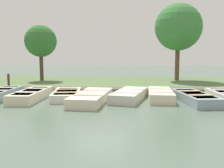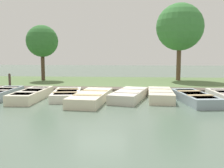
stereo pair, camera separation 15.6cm
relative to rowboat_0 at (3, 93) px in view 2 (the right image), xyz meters
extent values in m
plane|color=#566B5B|center=(-0.71, 4.58, -0.22)|extent=(80.00, 80.00, 0.00)
cube|color=#567042|center=(-5.71, 4.58, -0.12)|extent=(8.00, 24.00, 0.19)
cube|color=#51473D|center=(-2.14, 4.58, -0.10)|extent=(1.02, 14.27, 0.25)
cube|color=#8C9EA8|center=(0.00, 0.00, -0.01)|extent=(2.69, 1.14, 0.42)
cube|color=#4C709E|center=(0.00, 0.00, 0.18)|extent=(2.21, 0.90, 0.03)
cube|color=beige|center=(-0.50, -0.02, 0.21)|extent=(0.31, 0.95, 0.03)
cube|color=beige|center=(0.31, 1.53, -0.01)|extent=(3.34, 1.08, 0.42)
cube|color=#994C33|center=(0.31, 1.53, 0.18)|extent=(2.74, 0.84, 0.03)
cube|color=beige|center=(0.94, 1.54, 0.21)|extent=(0.35, 0.94, 0.03)
cube|color=beige|center=(-0.32, 1.52, 0.21)|extent=(0.35, 0.94, 0.03)
cube|color=silver|center=(-0.04, 3.05, -0.04)|extent=(2.90, 1.60, 0.36)
cube|color=beige|center=(-0.04, 3.05, 0.12)|extent=(2.37, 1.27, 0.03)
cube|color=tan|center=(0.48, 3.13, 0.15)|extent=(0.44, 1.12, 0.03)
cube|color=tan|center=(-0.55, 2.97, 0.15)|extent=(0.44, 1.12, 0.03)
cube|color=beige|center=(0.72, 4.33, -0.02)|extent=(3.62, 1.56, 0.40)
cube|color=beige|center=(0.72, 4.33, 0.16)|extent=(2.97, 1.23, 0.03)
cube|color=tan|center=(1.39, 4.27, 0.19)|extent=(0.46, 1.16, 0.03)
cube|color=tan|center=(0.06, 4.39, 0.19)|extent=(0.46, 1.16, 0.03)
cube|color=beige|center=(0.04, 5.96, -0.02)|extent=(3.26, 1.82, 0.41)
cube|color=#4C709E|center=(0.04, 5.96, 0.17)|extent=(2.66, 1.45, 0.03)
cube|color=beige|center=(0.61, 5.82, 0.20)|extent=(0.54, 1.08, 0.03)
cube|color=beige|center=(-0.53, 6.09, 0.20)|extent=(0.54, 1.08, 0.03)
cube|color=beige|center=(-0.09, 7.35, -0.01)|extent=(2.92, 1.21, 0.42)
cube|color=teal|center=(-0.09, 7.35, 0.18)|extent=(2.40, 0.95, 0.03)
cube|color=beige|center=(0.46, 7.32, 0.21)|extent=(0.34, 0.98, 0.03)
cube|color=beige|center=(-0.63, 7.38, 0.21)|extent=(0.34, 0.98, 0.03)
cube|color=#8C9EA8|center=(0.47, 8.71, -0.02)|extent=(3.32, 1.53, 0.39)
cube|color=beige|center=(0.47, 8.71, 0.15)|extent=(2.72, 1.21, 0.03)
cube|color=tan|center=(1.07, 8.79, 0.18)|extent=(0.46, 1.04, 0.03)
cube|color=tan|center=(-0.13, 8.62, 0.18)|extent=(0.46, 1.04, 0.03)
cube|color=beige|center=(-0.34, 10.23, 0.21)|extent=(0.29, 1.11, 0.03)
cylinder|color=#47382D|center=(-2.28, -0.81, 0.24)|extent=(0.13, 0.13, 0.91)
sphere|color=#47382D|center=(-2.28, -0.81, 0.72)|extent=(0.11, 0.11, 0.11)
cylinder|color=#4C3828|center=(-6.45, -0.39, 0.98)|extent=(0.26, 0.26, 2.39)
sphere|color=#337033|center=(-6.45, -0.39, 2.80)|extent=(2.26, 2.26, 2.26)
cylinder|color=brown|center=(-7.20, 9.41, 1.32)|extent=(0.31, 0.31, 3.08)
sphere|color=#3D7F3D|center=(-7.20, 9.41, 3.78)|extent=(3.34, 3.34, 3.34)
camera|label=1|loc=(11.18, 5.91, 1.76)|focal=40.00mm
camera|label=2|loc=(11.17, 6.07, 1.76)|focal=40.00mm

